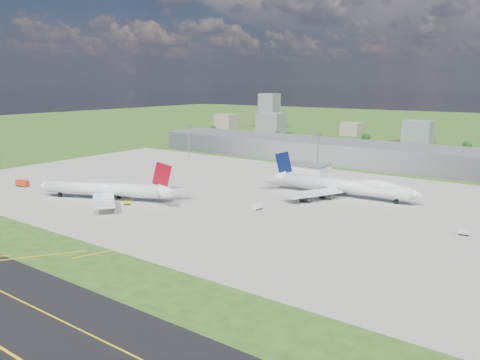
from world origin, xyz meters
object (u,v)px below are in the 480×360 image
Objects in this scene: airliner_blue_quad at (344,186)px; airliner_red_twin at (108,190)px; tug_yellow at (127,203)px; van_white_far at (464,233)px; van_white_near at (257,207)px; fire_truck at (22,184)px.

airliner_red_twin is at bearing -143.78° from airliner_blue_quad.
tug_yellow is 147.62m from van_white_far.
van_white_near is 1.27× the size of van_white_far.
fire_truck is at bearing 144.66° from tug_yellow.
airliner_red_twin is at bearing 122.09° from van_white_near.
airliner_red_twin reaches higher than tug_yellow.
airliner_blue_quad is 19.59× the size of tug_yellow.
van_white_near is (70.76, 28.26, -4.15)m from airliner_red_twin.
van_white_far is at bearing -69.46° from van_white_near.
van_white_far is (62.96, -31.35, -4.72)m from airliner_blue_quad.
van_white_near is 86.54m from van_white_far.
fire_truck is (-64.59, -7.72, -3.69)m from airliner_red_twin.
airliner_blue_quad is at bearing 148.84° from van_white_far.
fire_truck is at bearing 115.20° from van_white_near.
fire_truck reaches higher than van_white_near.
airliner_blue_quad is 9.48× the size of fire_truck.
fire_truck is at bearing -171.59° from van_white_far.
airliner_blue_quad reaches higher than fire_truck.
tug_yellow is at bearing 154.40° from airliner_red_twin.
fire_truck reaches higher than tug_yellow.
airliner_blue_quad is at bearing 3.95° from tug_yellow.
van_white_near reaches higher than van_white_far.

